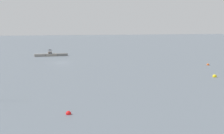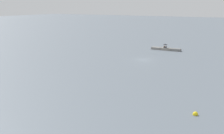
{
  "view_description": "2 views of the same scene",
  "coord_description": "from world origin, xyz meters",
  "px_view_note": "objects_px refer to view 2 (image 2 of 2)",
  "views": [
    {
      "loc": [
        12.51,
        75.08,
        8.31
      ],
      "look_at": [
        -3.07,
        28.38,
        2.18
      ],
      "focal_mm": 51.71,
      "sensor_mm": 36.0,
      "label": 1
    },
    {
      "loc": [
        -27.76,
        64.7,
        14.14
      ],
      "look_at": [
        -1.01,
        18.08,
        1.79
      ],
      "focal_mm": 44.14,
      "sensor_mm": 36.0,
      "label": 2
    }
  ],
  "objects_px": {
    "person_seated_brown_right": "(164,47)",
    "person_seated_grey_left": "(166,47)",
    "mooring_buoy_near": "(195,114)",
    "umbrella_open_black": "(165,44)"
  },
  "relations": [
    {
      "from": "person_seated_brown_right",
      "to": "umbrella_open_black",
      "type": "xyz_separation_m",
      "value": [
        -0.27,
        -0.08,
        0.86
      ]
    },
    {
      "from": "person_seated_brown_right",
      "to": "mooring_buoy_near",
      "type": "distance_m",
      "value": 52.21
    },
    {
      "from": "person_seated_brown_right",
      "to": "mooring_buoy_near",
      "type": "xyz_separation_m",
      "value": [
        -21.01,
        47.79,
        -0.85
      ]
    },
    {
      "from": "person_seated_brown_right",
      "to": "person_seated_grey_left",
      "type": "bearing_deg",
      "value": -176.69
    },
    {
      "from": "person_seated_grey_left",
      "to": "mooring_buoy_near",
      "type": "bearing_deg",
      "value": 109.14
    },
    {
      "from": "person_seated_brown_right",
      "to": "umbrella_open_black",
      "type": "height_order",
      "value": "umbrella_open_black"
    },
    {
      "from": "person_seated_brown_right",
      "to": "mooring_buoy_near",
      "type": "relative_size",
      "value": 1.06
    },
    {
      "from": "umbrella_open_black",
      "to": "person_seated_brown_right",
      "type": "bearing_deg",
      "value": 16.68
    },
    {
      "from": "person_seated_grey_left",
      "to": "mooring_buoy_near",
      "type": "height_order",
      "value": "person_seated_grey_left"
    },
    {
      "from": "umbrella_open_black",
      "to": "mooring_buoy_near",
      "type": "height_order",
      "value": "umbrella_open_black"
    }
  ]
}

